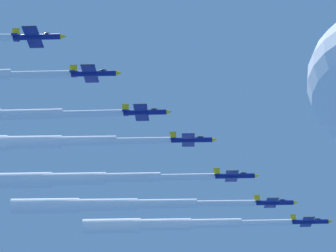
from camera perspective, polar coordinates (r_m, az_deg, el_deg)
The scene contains 4 objects.
jet_lead at distance 202.93m, azimuth -0.44°, elevation -6.71°, with size 10.66×60.12×4.37m.
jet_port_inner at distance 193.88m, azimuth -4.48°, elevation -5.36°, with size 10.31×66.03×4.45m.
jet_starboard_inner at distance 186.36m, azimuth -6.35°, elevation -3.60°, with size 10.48×59.67×4.47m.
jet_port_mid at distance 180.37m, azimuth -9.32°, elevation -1.11°, with size 9.94×58.10×4.47m.
Camera 1 is at (-133.90, 5.14, 33.96)m, focal length 89.80 mm.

